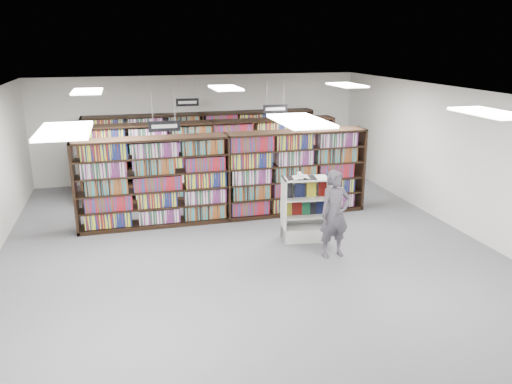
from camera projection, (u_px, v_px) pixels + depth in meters
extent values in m
plane|color=#4E4D52|center=(248.00, 250.00, 10.42)|extent=(12.00, 12.00, 0.00)
cube|color=silver|center=(247.00, 95.00, 9.48)|extent=(10.00, 12.00, 0.10)
cube|color=silver|center=(200.00, 128.00, 15.49)|extent=(10.00, 0.10, 3.20)
cube|color=silver|center=(411.00, 348.00, 4.40)|extent=(10.00, 0.10, 3.20)
cube|color=silver|center=(463.00, 161.00, 11.19)|extent=(0.10, 12.00, 3.20)
cube|color=black|center=(227.00, 177.00, 11.96)|extent=(7.00, 0.60, 2.10)
cube|color=maroon|center=(227.00, 177.00, 11.96)|extent=(6.88, 0.42, 1.98)
cube|color=black|center=(212.00, 159.00, 13.81)|extent=(7.00, 0.60, 2.10)
cube|color=maroon|center=(212.00, 159.00, 13.81)|extent=(6.88, 0.42, 1.98)
cube|color=black|center=(203.00, 147.00, 15.38)|extent=(7.00, 0.60, 2.10)
cube|color=maroon|center=(203.00, 147.00, 15.38)|extent=(6.88, 0.42, 1.98)
cylinder|color=#B2B2B7|center=(152.00, 107.00, 10.06)|extent=(0.01, 0.01, 0.58)
cylinder|color=#B2B2B7|center=(175.00, 106.00, 10.18)|extent=(0.01, 0.01, 0.58)
cube|color=black|center=(164.00, 126.00, 10.24)|extent=(0.65, 0.02, 0.22)
cube|color=white|center=(164.00, 126.00, 10.23)|extent=(0.52, 0.00, 0.08)
cylinder|color=#B2B2B7|center=(267.00, 93.00, 12.65)|extent=(0.01, 0.01, 0.58)
cylinder|color=#B2B2B7|center=(284.00, 93.00, 12.77)|extent=(0.01, 0.01, 0.58)
cube|color=black|center=(275.00, 109.00, 12.83)|extent=(0.65, 0.02, 0.22)
cube|color=white|center=(275.00, 109.00, 12.82)|extent=(0.52, 0.00, 0.08)
cylinder|color=#B2B2B7|center=(179.00, 88.00, 14.01)|extent=(0.01, 0.01, 0.58)
cylinder|color=#B2B2B7|center=(195.00, 88.00, 14.12)|extent=(0.01, 0.01, 0.58)
cube|color=black|center=(187.00, 102.00, 14.18)|extent=(0.65, 0.02, 0.22)
cube|color=white|center=(187.00, 102.00, 14.17)|extent=(0.52, 0.00, 0.08)
cube|color=white|center=(65.00, 131.00, 5.98)|extent=(0.60, 1.20, 0.04)
cube|color=white|center=(300.00, 121.00, 6.72)|extent=(0.60, 1.20, 0.04)
cube|color=white|center=(489.00, 113.00, 7.46)|extent=(0.60, 1.20, 0.04)
cube|color=white|center=(87.00, 91.00, 10.60)|extent=(0.60, 1.20, 0.04)
cube|color=white|center=(226.00, 88.00, 11.34)|extent=(0.60, 1.20, 0.04)
cube|color=white|center=(347.00, 85.00, 12.08)|extent=(0.60, 1.20, 0.04)
cube|color=silver|center=(305.00, 233.00, 10.94)|extent=(1.06, 0.63, 0.30)
cube|color=silver|center=(284.00, 210.00, 10.72)|extent=(0.10, 0.50, 1.41)
cube|color=silver|center=(327.00, 208.00, 10.84)|extent=(0.10, 0.50, 1.41)
cube|color=silver|center=(303.00, 206.00, 11.00)|extent=(1.00, 0.16, 1.41)
cube|color=silver|center=(306.00, 178.00, 10.58)|extent=(1.06, 0.63, 0.03)
cube|color=silver|center=(305.00, 216.00, 10.82)|extent=(0.98, 0.58, 0.02)
cube|color=silver|center=(306.00, 198.00, 10.71)|extent=(0.98, 0.58, 0.02)
cube|color=black|center=(288.00, 191.00, 10.66)|extent=(0.21, 0.10, 0.30)
cube|color=#121739|center=(300.00, 190.00, 10.69)|extent=(0.21, 0.10, 0.30)
cube|color=gold|center=(311.00, 190.00, 10.72)|extent=(0.21, 0.10, 0.30)
cube|color=#620E0B|center=(323.00, 189.00, 10.75)|extent=(0.21, 0.10, 0.30)
cube|color=gold|center=(289.00, 209.00, 10.78)|extent=(0.23, 0.09, 0.28)
cube|color=#620E0B|center=(297.00, 209.00, 10.80)|extent=(0.23, 0.09, 0.28)
cube|color=#185532|center=(305.00, 208.00, 10.83)|extent=(0.23, 0.09, 0.28)
cube|color=black|center=(313.00, 208.00, 10.85)|extent=(0.23, 0.09, 0.28)
cube|color=#121739|center=(321.00, 208.00, 10.87)|extent=(0.23, 0.09, 0.28)
cube|color=black|center=(301.00, 178.00, 10.54)|extent=(0.66, 0.45, 0.01)
cube|color=white|center=(295.00, 178.00, 10.51)|extent=(0.32, 0.37, 0.05)
cube|color=white|center=(308.00, 177.00, 10.58)|extent=(0.32, 0.37, 0.07)
cylinder|color=white|center=(300.00, 175.00, 10.52)|extent=(0.15, 0.33, 0.10)
imported|color=#504A55|center=(335.00, 214.00, 9.91)|extent=(0.69, 0.49, 1.78)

